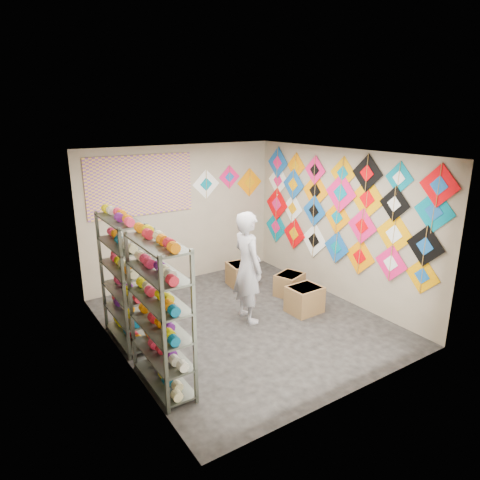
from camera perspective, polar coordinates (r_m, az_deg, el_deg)
ground at (r=7.11m, az=0.65°, el=-10.81°), size 4.50×4.50×0.00m
room_walls at (r=6.52m, az=0.70°, el=2.13°), size 4.50×4.50×4.50m
shelf_rack_front at (r=5.26m, az=-10.56°, el=-9.90°), size 0.40×1.10×1.90m
shelf_rack_back at (r=6.39m, az=-15.11°, el=-5.32°), size 0.40×1.10×1.90m
string_spools at (r=5.78m, az=-13.13°, el=-6.54°), size 0.12×2.36×0.12m
kite_wall_display at (r=7.79m, az=12.75°, el=3.99°), size 0.06×4.30×2.09m
back_wall_kites at (r=8.89m, az=-1.48°, el=7.78°), size 1.66×0.02×0.70m
poster at (r=8.05m, az=-13.07°, el=7.09°), size 2.00×0.01×1.10m
shopkeeper at (r=6.83m, az=1.03°, el=-3.64°), size 0.73×0.54×1.82m
carton_a at (r=7.42m, az=8.59°, el=-7.84°), size 0.56×0.47×0.45m
carton_b at (r=8.05m, az=6.60°, el=-5.90°), size 0.61×0.55×0.41m
carton_c at (r=8.40m, az=0.17°, el=-4.65°), size 0.53×0.57×0.45m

